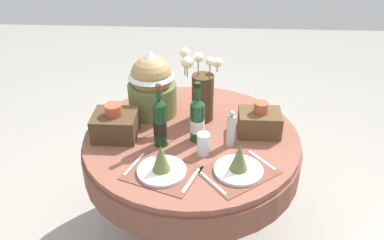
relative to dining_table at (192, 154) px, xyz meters
name	(u,v)px	position (x,y,z in m)	size (l,w,h in m)	color
ground	(192,230)	(0.00, 0.00, -0.61)	(8.00, 8.00, 0.00)	#9E998E
dining_table	(192,154)	(0.00, 0.00, 0.00)	(1.21, 1.21, 0.74)	brown
place_setting_left	(161,165)	(-0.13, -0.34, 0.18)	(0.41, 0.36, 0.16)	brown
place_setting_right	(239,164)	(0.24, -0.31, 0.18)	(0.43, 0.41, 0.16)	brown
flower_vase	(202,92)	(0.05, 0.18, 0.31)	(0.23, 0.15, 0.44)	#47331E
wine_bottle_left	(160,122)	(-0.16, -0.10, 0.27)	(0.07, 0.07, 0.36)	#143819
wine_bottle_centre	(197,119)	(0.03, -0.04, 0.26)	(0.08, 0.08, 0.34)	#194223
tumbler_near_left	(203,144)	(0.07, -0.17, 0.19)	(0.07, 0.07, 0.12)	silver
pepper_mill	(231,129)	(0.21, -0.08, 0.23)	(0.05, 0.05, 0.21)	#B7B2AD
gift_tub_back_left	(152,81)	(-0.25, 0.24, 0.34)	(0.29, 0.29, 0.40)	olive
woven_basket_side_left	(115,124)	(-0.42, -0.03, 0.20)	(0.24, 0.21, 0.20)	#47331E
woven_basket_side_right	(259,122)	(0.37, 0.05, 0.20)	(0.23, 0.17, 0.19)	brown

